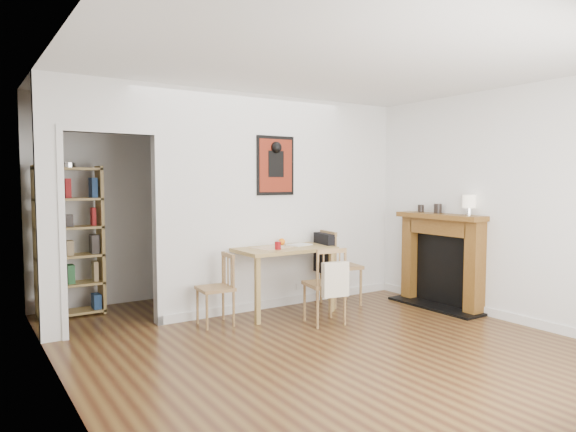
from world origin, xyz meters
TOP-DOWN VIEW (x-y plane):
  - ground at (0.00, 0.00)m, footprint 5.20×5.20m
  - room_shell at (0.10, 1.34)m, footprint 5.20×5.20m
  - dining_table at (0.35, 1.10)m, footprint 1.15×0.73m
  - chair_left at (-0.56, 1.03)m, footprint 0.42×0.42m
  - chair_right at (1.15, 1.02)m, footprint 0.60×0.54m
  - chair_front at (0.47, 0.42)m, footprint 0.49×0.54m
  - bookshelf at (-1.80, 2.30)m, footprint 0.73×0.29m
  - fireplace at (2.16, 0.25)m, footprint 0.45×1.25m
  - red_glass at (0.19, 0.94)m, footprint 0.07×0.07m
  - orange_fruit at (0.44, 1.25)m, footprint 0.08×0.08m
  - placemat at (0.21, 1.12)m, footprint 0.50×0.42m
  - notebook at (0.61, 1.12)m, footprint 0.31×0.25m
  - mantel_lamp at (2.16, -0.14)m, footprint 0.16×0.16m
  - ceramic_jar_a at (2.17, 0.34)m, footprint 0.10×0.10m
  - ceramic_jar_b at (2.14, 0.59)m, footprint 0.08×0.08m

SIDE VIEW (x-z plane):
  - ground at x=0.00m, z-range 0.00..0.00m
  - chair_left at x=-0.56m, z-range 0.00..0.78m
  - chair_front at x=0.47m, z-range 0.01..0.86m
  - chair_right at x=1.15m, z-range 0.02..0.96m
  - fireplace at x=2.16m, z-range 0.04..1.20m
  - dining_table at x=0.35m, z-range 0.30..1.08m
  - placemat at x=0.21m, z-range 0.78..0.79m
  - notebook at x=0.61m, z-range 0.78..0.80m
  - orange_fruit at x=0.44m, z-range 0.78..0.86m
  - red_glass at x=0.19m, z-range 0.78..0.87m
  - bookshelf at x=-1.80m, z-range -0.01..1.73m
  - ceramic_jar_b at x=2.14m, z-range 1.16..1.26m
  - ceramic_jar_a at x=2.17m, z-range 1.16..1.28m
  - room_shell at x=0.10m, z-range -1.30..3.90m
  - mantel_lamp at x=2.16m, z-range 1.19..1.43m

